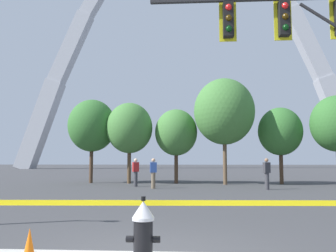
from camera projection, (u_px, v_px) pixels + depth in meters
fire_hydrant at (143, 236)px, 4.82m from camera, size 0.46×0.48×0.99m
caution_tape_barrier at (170, 217)px, 5.18m from camera, size 5.72×0.32×0.94m
traffic_signal_gantry at (328, 48)px, 8.90m from camera, size 6.42×0.44×6.00m
monument_arch at (186, 49)px, 64.14m from camera, size 60.95×2.93×48.23m
tree_far_left at (92, 126)px, 23.90m from camera, size 3.16×3.16×5.53m
tree_left_mid at (130, 128)px, 23.31m from camera, size 2.99×2.99×5.22m
tree_center_left at (176, 133)px, 23.31m from camera, size 2.75×2.75×4.81m
tree_center_right at (224, 112)px, 22.33m from camera, size 3.77×3.77×6.59m
tree_right_mid at (280, 132)px, 22.63m from camera, size 2.75×2.75×4.82m
pedestrian_walking_left at (153, 173)px, 18.95m from camera, size 0.38×0.27×1.59m
pedestrian_standing_center at (136, 172)px, 20.35m from camera, size 0.39×0.34×1.59m
pedestrian_walking_right at (267, 173)px, 18.21m from camera, size 0.39×0.33×1.59m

